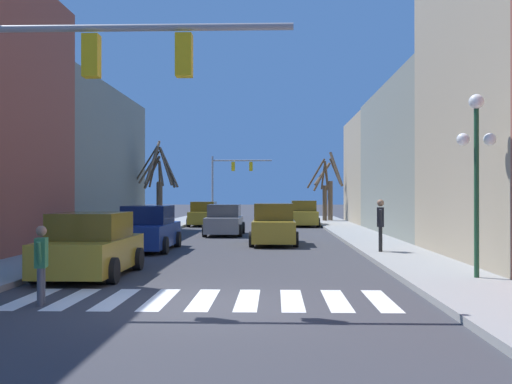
% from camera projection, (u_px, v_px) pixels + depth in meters
% --- Properties ---
extents(ground_plane, '(240.00, 240.00, 0.00)m').
position_uv_depth(ground_plane, '(200.00, 305.00, 11.58)').
color(ground_plane, '#38383D').
extents(sidewalk_right, '(2.45, 90.00, 0.15)m').
position_uv_depth(sidewalk_right, '(501.00, 303.00, 11.40)').
color(sidewalk_right, gray).
rests_on(sidewalk_right, ground_plane).
extents(building_row_right, '(6.00, 42.72, 12.49)m').
position_uv_depth(building_row_right, '(484.00, 124.00, 24.35)').
color(building_row_right, '#934C3D').
rests_on(building_row_right, ground_plane).
extents(crosswalk_stripes, '(7.65, 2.60, 0.01)m').
position_uv_depth(crosswalk_stripes, '(204.00, 300.00, 12.20)').
color(crosswalk_stripes, white).
rests_on(crosswalk_stripes, ground_plane).
extents(traffic_signal_near, '(6.20, 0.28, 5.82)m').
position_uv_depth(traffic_signal_near, '(74.00, 90.00, 11.76)').
color(traffic_signal_near, gray).
rests_on(traffic_signal_near, ground_plane).
extents(traffic_signal_far, '(5.56, 0.28, 5.71)m').
position_uv_depth(traffic_signal_far, '(230.00, 174.00, 55.11)').
color(traffic_signal_far, gray).
rests_on(traffic_signal_far, ground_plane).
extents(street_lamp_right_corner, '(0.95, 0.36, 4.43)m').
position_uv_depth(street_lamp_right_corner, '(476.00, 148.00, 14.42)').
color(street_lamp_right_corner, '#1E4C2D').
rests_on(street_lamp_right_corner, sidewalk_right).
extents(car_parked_left_far, '(2.09, 4.29, 1.67)m').
position_uv_depth(car_parked_left_far, '(91.00, 247.00, 15.71)').
color(car_parked_left_far, '#A38423').
rests_on(car_parked_left_far, ground_plane).
extents(car_driving_away_lane, '(2.02, 4.58, 1.75)m').
position_uv_depth(car_driving_away_lane, '(303.00, 214.00, 40.76)').
color(car_driving_away_lane, '#A38423').
rests_on(car_driving_away_lane, ground_plane).
extents(car_driving_toward_lane, '(2.02, 4.54, 1.77)m').
position_uv_depth(car_driving_toward_lane, '(274.00, 225.00, 25.88)').
color(car_driving_toward_lane, '#A38423').
rests_on(car_driving_toward_lane, ground_plane).
extents(car_parked_left_mid, '(1.97, 4.11, 1.67)m').
position_uv_depth(car_parked_left_mid, '(204.00, 215.00, 41.17)').
color(car_parked_left_mid, '#A38423').
rests_on(car_parked_left_mid, ground_plane).
extents(car_at_intersection, '(2.01, 4.46, 1.64)m').
position_uv_depth(car_at_intersection, '(225.00, 221.00, 31.69)').
color(car_at_intersection, gray).
rests_on(car_at_intersection, ground_plane).
extents(car_parked_left_near, '(2.00, 4.70, 1.73)m').
position_uv_depth(car_parked_left_near, '(149.00, 230.00, 23.05)').
color(car_parked_left_near, navy).
rests_on(car_parked_left_near, ground_plane).
extents(pedestrian_on_right_sidewalk, '(0.27, 0.66, 1.54)m').
position_uv_depth(pedestrian_on_right_sidewalk, '(41.00, 258.00, 11.61)').
color(pedestrian_on_right_sidewalk, '#4C4C51').
rests_on(pedestrian_on_right_sidewalk, ground_plane).
extents(pedestrian_near_right_corner, '(0.32, 0.79, 1.83)m').
position_uv_depth(pedestrian_near_right_corner, '(380.00, 221.00, 21.08)').
color(pedestrian_near_right_corner, black).
rests_on(pedestrian_near_right_corner, sidewalk_right).
extents(street_tree_right_far, '(2.46, 3.50, 5.28)m').
position_uv_depth(street_tree_right_far, '(158.00, 188.00, 35.99)').
color(street_tree_right_far, brown).
rests_on(street_tree_right_far, sidewalk_left).
extents(street_tree_left_mid, '(1.82, 1.67, 4.85)m').
position_uv_depth(street_tree_left_mid, '(323.00, 192.00, 46.56)').
color(street_tree_left_mid, brown).
rests_on(street_tree_left_mid, sidewalk_right).
extents(street_tree_right_near, '(2.30, 1.47, 5.41)m').
position_uv_depth(street_tree_right_near, '(331.00, 189.00, 47.05)').
color(street_tree_right_near, brown).
rests_on(street_tree_right_near, sidewalk_right).
extents(street_tree_left_near, '(2.89, 1.86, 5.12)m').
position_uv_depth(street_tree_left_near, '(159.00, 188.00, 35.95)').
color(street_tree_left_near, brown).
rests_on(street_tree_left_near, sidewalk_left).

